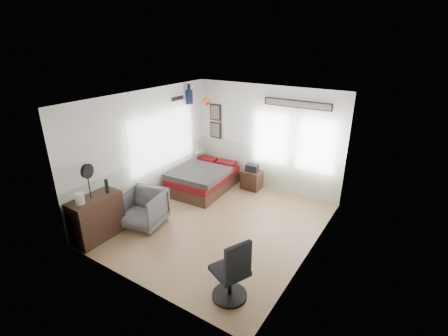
{
  "coord_description": "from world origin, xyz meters",
  "views": [
    {
      "loc": [
        3.39,
        -5.02,
        3.79
      ],
      "look_at": [
        -0.1,
        0.4,
        1.15
      ],
      "focal_mm": 26.0,
      "sensor_mm": 36.0,
      "label": 1
    }
  ],
  "objects_px": {
    "armchair": "(143,209)",
    "bed": "(203,179)",
    "dresser": "(97,218)",
    "task_chair": "(232,276)",
    "nightstand": "(252,180)"
  },
  "relations": [
    {
      "from": "bed",
      "to": "armchair",
      "type": "distance_m",
      "value": 2.12
    },
    {
      "from": "bed",
      "to": "task_chair",
      "type": "height_order",
      "value": "task_chair"
    },
    {
      "from": "dresser",
      "to": "armchair",
      "type": "height_order",
      "value": "dresser"
    },
    {
      "from": "bed",
      "to": "nightstand",
      "type": "distance_m",
      "value": 1.29
    },
    {
      "from": "armchair",
      "to": "nightstand",
      "type": "bearing_deg",
      "value": 57.12
    },
    {
      "from": "dresser",
      "to": "task_chair",
      "type": "bearing_deg",
      "value": 0.38
    },
    {
      "from": "task_chair",
      "to": "dresser",
      "type": "bearing_deg",
      "value": -155.26
    },
    {
      "from": "dresser",
      "to": "nightstand",
      "type": "distance_m",
      "value": 3.97
    },
    {
      "from": "dresser",
      "to": "armchair",
      "type": "xyz_separation_m",
      "value": [
        0.42,
        0.83,
        -0.06
      ]
    },
    {
      "from": "dresser",
      "to": "task_chair",
      "type": "distance_m",
      "value": 3.13
    },
    {
      "from": "dresser",
      "to": "nightstand",
      "type": "height_order",
      "value": "dresser"
    },
    {
      "from": "armchair",
      "to": "bed",
      "type": "bearing_deg",
      "value": 77.56
    },
    {
      "from": "armchair",
      "to": "nightstand",
      "type": "xyz_separation_m",
      "value": [
        1.09,
        2.84,
        -0.14
      ]
    },
    {
      "from": "nightstand",
      "to": "armchair",
      "type": "bearing_deg",
      "value": -110.55
    },
    {
      "from": "armchair",
      "to": "nightstand",
      "type": "height_order",
      "value": "armchair"
    }
  ]
}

